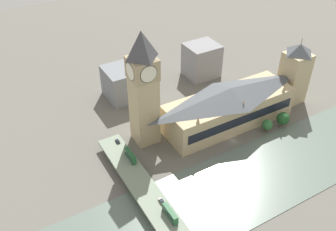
{
  "coord_description": "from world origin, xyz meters",
  "views": [
    {
      "loc": [
        -131.86,
        122.33,
        149.4
      ],
      "look_at": [
        21.43,
        33.86,
        18.36
      ],
      "focal_mm": 40.0,
      "sensor_mm": 36.0,
      "label": 1
    }
  ],
  "objects_px": {
    "clock_tower": "(143,86)",
    "double_decker_bus_lead": "(170,213)",
    "road_bridge": "(162,216)",
    "car_southbound_tail": "(162,201)",
    "parliament_hall": "(229,106)",
    "double_decker_bus_mid": "(130,155)",
    "car_northbound_tail": "(118,141)",
    "victoria_tower": "(294,73)"
  },
  "relations": [
    {
      "from": "clock_tower",
      "to": "double_decker_bus_lead",
      "type": "xyz_separation_m",
      "value": [
        -62.77,
        19.17,
        -30.31
      ]
    },
    {
      "from": "road_bridge",
      "to": "car_southbound_tail",
      "type": "distance_m",
      "value": 7.82
    },
    {
      "from": "parliament_hall",
      "to": "double_decker_bus_lead",
      "type": "relative_size",
      "value": 7.46
    },
    {
      "from": "clock_tower",
      "to": "road_bridge",
      "type": "xyz_separation_m",
      "value": [
        -59.78,
        21.65,
        -34.04
      ]
    },
    {
      "from": "parliament_hall",
      "to": "double_decker_bus_lead",
      "type": "distance_m",
      "value": 88.75
    },
    {
      "from": "road_bridge",
      "to": "car_southbound_tail",
      "type": "height_order",
      "value": "car_southbound_tail"
    },
    {
      "from": "parliament_hall",
      "to": "double_decker_bus_mid",
      "type": "bearing_deg",
      "value": 93.95
    },
    {
      "from": "double_decker_bus_lead",
      "to": "car_southbound_tail",
      "type": "relative_size",
      "value": 2.61
    },
    {
      "from": "road_bridge",
      "to": "car_southbound_tail",
      "type": "xyz_separation_m",
      "value": [
        6.8,
        -3.41,
        1.79
      ]
    },
    {
      "from": "clock_tower",
      "to": "double_decker_bus_mid",
      "type": "relative_size",
      "value": 6.49
    },
    {
      "from": "clock_tower",
      "to": "car_northbound_tail",
      "type": "bearing_deg",
      "value": 91.19
    },
    {
      "from": "road_bridge",
      "to": "clock_tower",
      "type": "bearing_deg",
      "value": -19.91
    },
    {
      "from": "parliament_hall",
      "to": "car_southbound_tail",
      "type": "bearing_deg",
      "value": 119.55
    },
    {
      "from": "car_southbound_tail",
      "to": "parliament_hall",
      "type": "bearing_deg",
      "value": -60.45
    },
    {
      "from": "clock_tower",
      "to": "car_northbound_tail",
      "type": "relative_size",
      "value": 18.27
    },
    {
      "from": "double_decker_bus_lead",
      "to": "double_decker_bus_mid",
      "type": "bearing_deg",
      "value": -1.27
    },
    {
      "from": "parliament_hall",
      "to": "clock_tower",
      "type": "height_order",
      "value": "clock_tower"
    },
    {
      "from": "parliament_hall",
      "to": "double_decker_bus_mid",
      "type": "distance_m",
      "value": 72.12
    },
    {
      "from": "clock_tower",
      "to": "road_bridge",
      "type": "bearing_deg",
      "value": 160.09
    },
    {
      "from": "car_southbound_tail",
      "to": "clock_tower",
      "type": "bearing_deg",
      "value": -19.0
    },
    {
      "from": "parliament_hall",
      "to": "double_decker_bus_mid",
      "type": "height_order",
      "value": "parliament_hall"
    },
    {
      "from": "double_decker_bus_mid",
      "to": "victoria_tower",
      "type": "bearing_deg",
      "value": -87.72
    },
    {
      "from": "clock_tower",
      "to": "double_decker_bus_lead",
      "type": "relative_size",
      "value": 6.25
    },
    {
      "from": "victoria_tower",
      "to": "double_decker_bus_mid",
      "type": "bearing_deg",
      "value": 92.28
    },
    {
      "from": "victoria_tower",
      "to": "double_decker_bus_lead",
      "type": "bearing_deg",
      "value": 111.68
    },
    {
      "from": "road_bridge",
      "to": "double_decker_bus_lead",
      "type": "distance_m",
      "value": 5.39
    },
    {
      "from": "parliament_hall",
      "to": "double_decker_bus_mid",
      "type": "relative_size",
      "value": 7.74
    },
    {
      "from": "clock_tower",
      "to": "double_decker_bus_mid",
      "type": "bearing_deg",
      "value": 133.45
    },
    {
      "from": "victoria_tower",
      "to": "double_decker_bus_mid",
      "type": "height_order",
      "value": "victoria_tower"
    },
    {
      "from": "parliament_hall",
      "to": "road_bridge",
      "type": "xyz_separation_m",
      "value": [
        -47.54,
        75.27,
        -8.86
      ]
    },
    {
      "from": "double_decker_bus_lead",
      "to": "car_southbound_tail",
      "type": "bearing_deg",
      "value": -5.39
    },
    {
      "from": "victoria_tower",
      "to": "car_northbound_tail",
      "type": "bearing_deg",
      "value": 84.68
    },
    {
      "from": "victoria_tower",
      "to": "car_southbound_tail",
      "type": "height_order",
      "value": "victoria_tower"
    },
    {
      "from": "clock_tower",
      "to": "double_decker_bus_mid",
      "type": "xyz_separation_m",
      "value": [
        -17.2,
        18.15,
        -30.28
      ]
    },
    {
      "from": "parliament_hall",
      "to": "double_decker_bus_lead",
      "type": "height_order",
      "value": "parliament_hall"
    },
    {
      "from": "car_southbound_tail",
      "to": "car_northbound_tail",
      "type": "bearing_deg",
      "value": 0.33
    },
    {
      "from": "clock_tower",
      "to": "victoria_tower",
      "type": "distance_m",
      "value": 110.1
    },
    {
      "from": "double_decker_bus_mid",
      "to": "double_decker_bus_lead",
      "type": "bearing_deg",
      "value": 178.73
    },
    {
      "from": "parliament_hall",
      "to": "car_southbound_tail",
      "type": "relative_size",
      "value": 19.47
    },
    {
      "from": "parliament_hall",
      "to": "victoria_tower",
      "type": "bearing_deg",
      "value": -89.94
    },
    {
      "from": "road_bridge",
      "to": "double_decker_bus_lead",
      "type": "height_order",
      "value": "double_decker_bus_lead"
    },
    {
      "from": "victoria_tower",
      "to": "double_decker_bus_lead",
      "type": "height_order",
      "value": "victoria_tower"
    }
  ]
}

